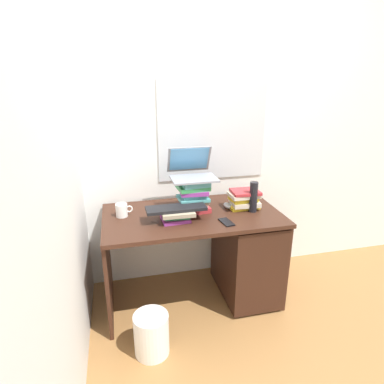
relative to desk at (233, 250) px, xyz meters
name	(u,v)px	position (x,y,z in m)	size (l,w,h in m)	color
ground_plane	(192,297)	(-0.33, 0.03, -0.40)	(6.00, 6.00, 0.00)	olive
wall_back	(181,130)	(-0.32, 0.43, 0.90)	(6.00, 0.06, 2.60)	white
wall_left	(67,143)	(-1.14, 0.03, 0.90)	(0.05, 6.00, 2.60)	silver
desk	(233,250)	(0.00, 0.00, 0.00)	(1.31, 0.72, 0.74)	#381E14
book_stack_tall	(194,195)	(-0.30, 0.08, 0.46)	(0.25, 0.20, 0.25)	#B22D33
book_stack_keyboard_riser	(177,215)	(-0.46, -0.07, 0.38)	(0.23, 0.20, 0.08)	#8C338C
book_stack_side	(244,199)	(0.09, 0.04, 0.41)	(0.24, 0.20, 0.15)	yellow
laptop	(192,170)	(-0.30, 0.15, 0.63)	(0.33, 0.33, 0.22)	gray
keyboard	(176,208)	(-0.47, -0.06, 0.43)	(0.42, 0.14, 0.02)	black
computer_mouse	(228,206)	(-0.03, 0.08, 0.35)	(0.06, 0.10, 0.04)	#A5A8AD
mug	(122,210)	(-0.84, 0.10, 0.38)	(0.12, 0.08, 0.10)	white
water_bottle	(253,197)	(0.13, -0.04, 0.45)	(0.06, 0.06, 0.23)	black
cell_phone	(226,222)	(-0.13, -0.19, 0.34)	(0.07, 0.14, 0.01)	black
wastebasket	(151,334)	(-0.71, -0.46, -0.26)	(0.22, 0.22, 0.28)	silver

